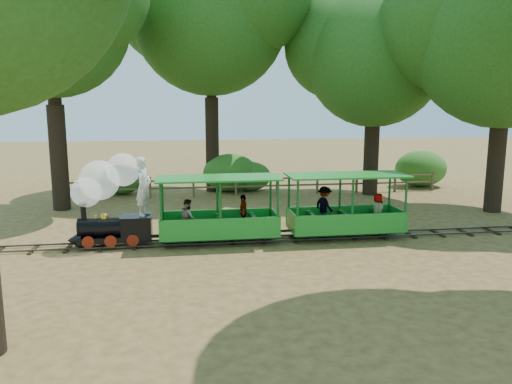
{
  "coord_description": "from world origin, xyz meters",
  "views": [
    {
      "loc": [
        -3.49,
        -15.31,
        4.37
      ],
      "look_at": [
        -1.14,
        0.5,
        1.52
      ],
      "focal_mm": 35.0,
      "sensor_mm": 36.0,
      "label": 1
    }
  ],
  "objects": [
    {
      "name": "carriage_front",
      "position": [
        -2.44,
        -0.03,
        0.8
      ],
      "size": [
        3.86,
        1.58,
        2.01
      ],
      "color": "#1F8F28",
      "rests_on": "track"
    },
    {
      "name": "shrub_mid_e",
      "position": [
        -0.15,
        9.3,
        0.74
      ],
      "size": [
        2.13,
        1.64,
        1.47
      ],
      "primitive_type": "ellipsoid",
      "color": "#2D6B1E",
      "rests_on": "ground"
    },
    {
      "name": "oak_e",
      "position": [
        8.96,
        3.1,
        7.31
      ],
      "size": [
        8.95,
        7.88,
        10.53
      ],
      "color": "#2D2116",
      "rests_on": "ground"
    },
    {
      "name": "oak_nc",
      "position": [
        -2.04,
        9.6,
        8.8
      ],
      "size": [
        9.31,
        8.19,
        12.14
      ],
      "color": "#2D2116",
      "rests_on": "ground"
    },
    {
      "name": "oak_ne",
      "position": [
        5.47,
        7.59,
        6.79
      ],
      "size": [
        8.06,
        7.09,
        9.69
      ],
      "color": "#2D2116",
      "rests_on": "ground"
    },
    {
      "name": "oak_nw",
      "position": [
        -8.53,
        6.09,
        8.05
      ],
      "size": [
        7.96,
        7.01,
        10.92
      ],
      "color": "#2D2116",
      "rests_on": "ground"
    },
    {
      "name": "shrub_mid_w",
      "position": [
        -1.13,
        9.3,
        0.94
      ],
      "size": [
        2.72,
        2.1,
        1.89
      ],
      "primitive_type": "ellipsoid",
      "color": "#2D6B1E",
      "rests_on": "ground"
    },
    {
      "name": "locomotive",
      "position": [
        -5.71,
        0.07,
        1.67
      ],
      "size": [
        2.65,
        1.2,
        2.94
      ],
      "color": "black",
      "rests_on": "ground"
    },
    {
      "name": "fence",
      "position": [
        0.0,
        8.0,
        0.58
      ],
      "size": [
        18.1,
        0.1,
        1.0
      ],
      "color": "brown",
      "rests_on": "ground"
    },
    {
      "name": "track",
      "position": [
        0.0,
        0.0,
        0.07
      ],
      "size": [
        22.0,
        1.0,
        0.1
      ],
      "color": "#3F3D3A",
      "rests_on": "ground"
    },
    {
      "name": "ground",
      "position": [
        0.0,
        0.0,
        0.0
      ],
      "size": [
        90.0,
        90.0,
        0.0
      ],
      "primitive_type": "plane",
      "color": "#A08445",
      "rests_on": "ground"
    },
    {
      "name": "shrub_east",
      "position": [
        9.0,
        9.3,
        0.96
      ],
      "size": [
        2.77,
        2.13,
        1.92
      ],
      "primitive_type": "ellipsoid",
      "color": "#2D6B1E",
      "rests_on": "ground"
    },
    {
      "name": "carriage_rear",
      "position": [
        1.7,
        0.04,
        0.83
      ],
      "size": [
        3.86,
        1.58,
        2.01
      ],
      "color": "#1F8F28",
      "rests_on": "track"
    },
    {
      "name": "shrub_west",
      "position": [
        -6.45,
        9.3,
        0.71
      ],
      "size": [
        2.07,
        1.59,
        1.43
      ],
      "primitive_type": "ellipsoid",
      "color": "#2D6B1E",
      "rests_on": "ground"
    }
  ]
}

